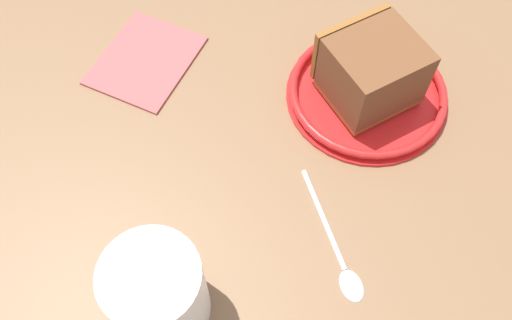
{
  "coord_description": "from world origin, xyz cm",
  "views": [
    {
      "loc": [
        21.55,
        15.42,
        46.77
      ],
      "look_at": [
        3.3,
        -1.94,
        3.0
      ],
      "focal_mm": 38.58,
      "sensor_mm": 36.0,
      "label": 1
    }
  ],
  "objects": [
    {
      "name": "tea_mug",
      "position": [
        18.04,
        1.37,
        4.56
      ],
      "size": [
        10.12,
        7.69,
        8.97
      ],
      "color": "white",
      "rests_on": "ground_plane"
    },
    {
      "name": "ground_plane",
      "position": [
        0.0,
        0.0,
        -1.22
      ],
      "size": [
        117.38,
        117.38,
        2.44
      ],
      "primitive_type": "cube",
      "color": "brown"
    },
    {
      "name": "teaspoon",
      "position": [
        4.34,
        9.5,
        0.35
      ],
      "size": [
        7.53,
        12.4,
        0.8
      ],
      "color": "silver",
      "rests_on": "ground_plane"
    },
    {
      "name": "cake_slice",
      "position": [
        -11.53,
        -0.43,
        4.16
      ],
      "size": [
        10.5,
        10.24,
        6.85
      ],
      "color": "brown",
      "rests_on": "small_plate"
    },
    {
      "name": "folded_napkin",
      "position": [
        1.29,
        -20.52,
        0.3
      ],
      "size": [
        13.92,
        12.59,
        0.6
      ],
      "primitive_type": "cube",
      "rotation": [
        0.0,
        0.0,
        0.32
      ],
      "color": "#B24C4C",
      "rests_on": "ground_plane"
    },
    {
      "name": "small_plate",
      "position": [
        -11.45,
        -0.16,
        0.77
      ],
      "size": [
        16.86,
        16.86,
        1.57
      ],
      "color": "red",
      "rests_on": "ground_plane"
    }
  ]
}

